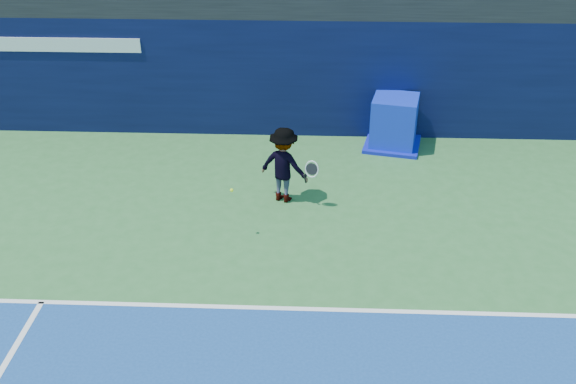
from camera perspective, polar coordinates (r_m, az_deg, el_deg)
baseline at (r=10.86m, az=4.45°, el=-10.40°), size 24.00×0.10×0.01m
back_wall_assembly at (r=16.76m, az=3.94°, el=10.36°), size 36.00×1.03×3.00m
equipment_cart at (r=16.26m, az=9.39°, el=5.97°), size 1.60×1.60×1.29m
tennis_player at (r=13.48m, az=-0.37°, el=2.42°), size 1.36×0.99×1.66m
tennis_ball at (r=12.15m, az=-5.03°, el=0.16°), size 0.07×0.07×0.07m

